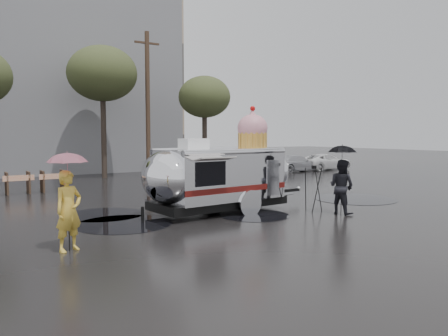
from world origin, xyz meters
TOP-DOWN VIEW (x-y plane):
  - ground at (0.00, 0.00)m, footprint 120.00×120.00m
  - puddles at (0.60, 1.90)m, footprint 13.04×7.41m
  - grey_building at (-4.00, 24.00)m, footprint 22.00×12.00m
  - utility_pole at (2.50, 14.00)m, footprint 1.60×0.28m
  - tree_mid at (0.00, 15.00)m, footprint 4.20×4.20m
  - tree_right at (6.00, 13.00)m, footprint 3.36×3.36m
  - barricade_row at (-5.55, 9.96)m, footprint 4.30×0.80m
  - parked_cars at (11.78, 12.00)m, footprint 13.20×1.90m
  - airstream_trailer at (-0.20, 1.20)m, footprint 7.06×3.02m
  - person_left at (-5.94, -1.28)m, footprint 0.80×0.68m
  - umbrella_pink at (-5.94, -1.28)m, footprint 1.12×1.12m
  - person_right at (2.98, -1.39)m, footprint 0.62×0.95m
  - umbrella_black at (2.98, -1.39)m, footprint 1.19×1.19m
  - tripod at (2.49, -0.57)m, footprint 0.63×0.66m

SIDE VIEW (x-z plane):
  - ground at x=0.00m, z-range 0.00..0.00m
  - puddles at x=0.60m, z-range 0.00..0.01m
  - barricade_row at x=-5.55m, z-range 0.02..1.02m
  - parked_cars at x=11.78m, z-range -0.03..1.47m
  - person_right at x=2.98m, z-range 0.00..1.85m
  - person_left at x=-5.94m, z-range 0.00..1.88m
  - tripod at x=2.49m, z-range 0.17..1.79m
  - airstream_trailer at x=-0.20m, z-range -0.57..3.24m
  - umbrella_pink at x=-5.94m, z-range 0.77..3.09m
  - umbrella_black at x=2.98m, z-range 0.77..3.14m
  - utility_pole at x=2.50m, z-range 0.12..9.12m
  - tree_right at x=6.00m, z-range 1.85..8.27m
  - tree_mid at x=0.00m, z-range 2.33..10.35m
  - grey_building at x=-4.00m, z-range 0.00..13.00m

